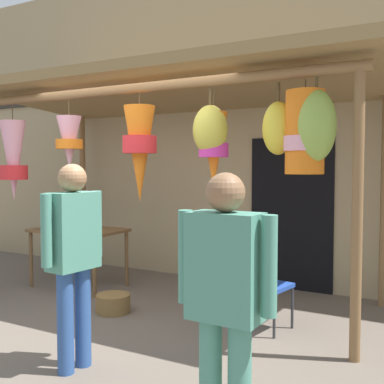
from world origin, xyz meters
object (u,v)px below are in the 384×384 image
object	(u,v)px
folding_chair	(261,278)
wicker_basket_by_table	(113,303)
customer_foreground	(225,293)
vendor_in_orange	(73,249)
display_table	(79,235)
flower_heap_on_table	(75,224)

from	to	relation	value
folding_chair	wicker_basket_by_table	xyz separation A→B (m)	(-1.61, -0.34, -0.40)
folding_chair	customer_foreground	xyz separation A→B (m)	(0.59, -2.11, 0.44)
wicker_basket_by_table	vendor_in_orange	distance (m)	1.71
folding_chair	vendor_in_orange	distance (m)	1.96
display_table	vendor_in_orange	size ratio (longest dim) A/B	0.73
wicker_basket_by_table	customer_foreground	world-z (taller)	customer_foreground
flower_heap_on_table	vendor_in_orange	bearing A→B (deg)	-47.08
flower_heap_on_table	wicker_basket_by_table	size ratio (longest dim) A/B	1.52
folding_chair	wicker_basket_by_table	distance (m)	1.70
display_table	wicker_basket_by_table	bearing A→B (deg)	-31.09
customer_foreground	wicker_basket_by_table	bearing A→B (deg)	141.12
flower_heap_on_table	display_table	bearing A→B (deg)	11.10
wicker_basket_by_table	vendor_in_orange	size ratio (longest dim) A/B	0.23
display_table	wicker_basket_by_table	distance (m)	1.44
folding_chair	wicker_basket_by_table	bearing A→B (deg)	-168.15
vendor_in_orange	flower_heap_on_table	bearing A→B (deg)	132.92
folding_chair	wicker_basket_by_table	world-z (taller)	folding_chair
folding_chair	vendor_in_orange	world-z (taller)	vendor_in_orange
folding_chair	display_table	bearing A→B (deg)	173.00
display_table	vendor_in_orange	distance (m)	2.68
display_table	customer_foreground	size ratio (longest dim) A/B	0.76
folding_chair	vendor_in_orange	size ratio (longest dim) A/B	0.51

